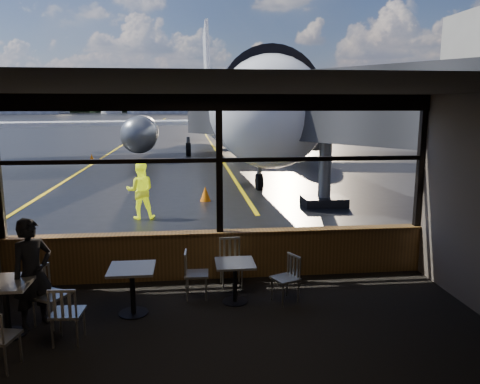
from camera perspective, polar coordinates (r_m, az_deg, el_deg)
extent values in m
plane|color=black|center=(128.68, -6.23, 9.01)|extent=(520.00, 520.00, 0.00)
cube|color=black|center=(6.55, -0.49, -19.65)|extent=(8.00, 6.00, 0.01)
cube|color=#38332D|center=(5.67, -0.54, 12.52)|extent=(8.00, 6.00, 0.04)
cube|color=#514741|center=(3.11, 5.53, -19.47)|extent=(8.00, 0.04, 3.50)
cube|color=brown|center=(9.11, -2.46, -7.72)|extent=(8.00, 0.28, 0.90)
cube|color=black|center=(8.65, -2.61, 10.84)|extent=(8.00, 0.18, 0.30)
cube|color=black|center=(8.72, -2.55, 3.26)|extent=(0.12, 0.12, 2.60)
cube|color=black|center=(9.81, 21.18, 3.37)|extent=(0.12, 0.12, 2.60)
cube|color=black|center=(8.71, -2.55, 3.91)|extent=(8.00, 0.10, 0.08)
imported|color=black|center=(7.72, -23.97, -9.02)|extent=(0.72, 0.71, 1.68)
imported|color=#BFF219|center=(14.03, -12.05, 0.17)|extent=(0.84, 0.67, 1.67)
cone|color=#E34007|center=(16.36, -4.25, -0.21)|extent=(0.37, 0.37, 0.52)
cone|color=orange|center=(29.36, -17.63, 4.02)|extent=(0.32, 0.32, 0.44)
cylinder|color=silver|center=(192.89, -15.43, 10.08)|extent=(8.00, 8.00, 6.00)
cylinder|color=silver|center=(191.62, -12.43, 10.21)|extent=(8.00, 8.00, 6.00)
cylinder|color=silver|center=(190.87, -9.39, 10.31)|extent=(8.00, 8.00, 6.00)
cube|color=black|center=(218.65, -6.38, 11.19)|extent=(360.00, 3.00, 12.00)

